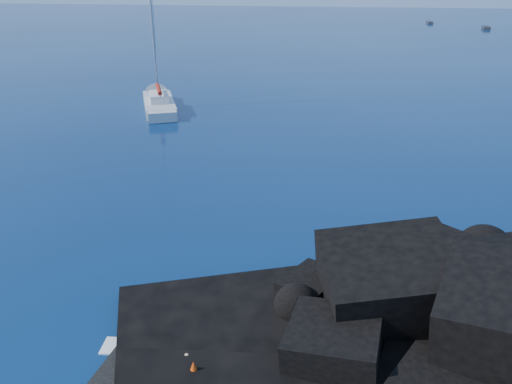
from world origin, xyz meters
The scene contains 7 objects.
surf_foam centered at (5.00, 5.00, 0.00)m, with size 10.00×8.00×0.06m, color white, non-canonical shape.
sailboat centered at (-9.87, 35.72, 0.00)m, with size 2.78×13.28×13.92m, color silver, non-canonical shape.
towel centered at (2.63, 1.96, 0.37)m, with size 1.74×0.83×0.05m, color white.
sunbather centered at (2.63, 1.96, 0.53)m, with size 1.66×0.48×0.26m, color tan, non-canonical shape.
marker_cone centered at (3.54, 1.48, 0.65)m, with size 0.40×0.40×0.61m, color #FF4A0D.
distant_boat_a centered at (29.90, 133.92, 0.00)m, with size 1.26×4.06×0.54m, color #29292F.
distant_boat_b centered at (41.07, 121.49, 0.00)m, with size 1.48×4.76×0.63m, color #25252A.
Camera 1 is at (7.59, -10.44, 12.39)m, focal length 35.00 mm.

